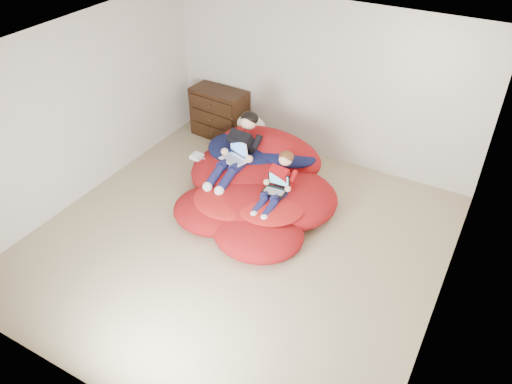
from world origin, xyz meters
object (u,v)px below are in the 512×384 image
Objects in this scene: older_boy at (239,148)px; younger_boy at (278,181)px; beanbag_pile at (257,185)px; laptop_white at (236,154)px; dresser at (219,113)px; laptop_black at (277,186)px.

older_boy reaches higher than younger_boy.
beanbag_pile is 0.60m from older_boy.
dresser is at bearing 130.78° from laptop_white.
younger_boy is at bearing 90.00° from laptop_black.
beanbag_pile is at bearing 154.36° from younger_boy.
older_boy is 1.33× the size of younger_boy.
dresser is at bearing 141.18° from younger_boy.
laptop_white is 1.33× the size of laptop_black.
older_boy is at bearing 90.00° from laptop_white.
beanbag_pile is at bearing -6.00° from laptop_white.
beanbag_pile is 0.59m from laptop_black.
laptop_white is at bearing 159.81° from laptop_black.
younger_boy is at bearing -17.27° from laptop_white.
laptop_black is at bearing -90.00° from younger_boy.
younger_boy is 2.10× the size of laptop_white.
dresser is 1.73m from laptop_white.
laptop_white is (0.00, -0.09, -0.06)m from older_boy.
younger_boy is (0.80, -0.34, -0.10)m from older_boy.
dresser is 2.47m from younger_boy.
older_boy is at bearing 154.60° from laptop_black.
dresser reaches higher than laptop_black.
laptop_black is (0.44, -0.26, 0.30)m from beanbag_pile.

